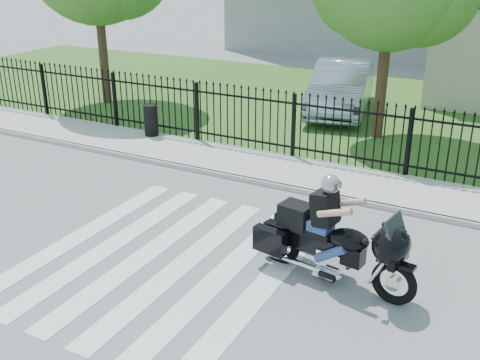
% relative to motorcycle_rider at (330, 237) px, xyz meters
% --- Properties ---
extents(ground, '(120.00, 120.00, 0.00)m').
position_rel_motorcycle_rider_xyz_m(ground, '(-2.86, -0.77, -0.80)').
color(ground, slate).
rests_on(ground, ground).
extents(crosswalk, '(5.00, 5.50, 0.01)m').
position_rel_motorcycle_rider_xyz_m(crosswalk, '(-2.86, -0.77, -0.79)').
color(crosswalk, silver).
rests_on(crosswalk, ground).
extents(sidewalk, '(40.00, 2.00, 0.12)m').
position_rel_motorcycle_rider_xyz_m(sidewalk, '(-2.86, 4.23, -0.74)').
color(sidewalk, '#ADAAA3').
rests_on(sidewalk, ground).
extents(curb, '(40.00, 0.12, 0.12)m').
position_rel_motorcycle_rider_xyz_m(curb, '(-2.86, 3.23, -0.74)').
color(curb, '#ADAAA3').
rests_on(curb, ground).
extents(grass_strip, '(40.00, 12.00, 0.02)m').
position_rel_motorcycle_rider_xyz_m(grass_strip, '(-2.86, 11.23, -0.79)').
color(grass_strip, '#2C561D').
rests_on(grass_strip, ground).
extents(iron_fence, '(26.00, 0.04, 1.80)m').
position_rel_motorcycle_rider_xyz_m(iron_fence, '(-2.86, 5.23, 0.11)').
color(iron_fence, black).
rests_on(iron_fence, ground).
extents(motorcycle_rider, '(2.93, 1.26, 1.95)m').
position_rel_motorcycle_rider_xyz_m(motorcycle_rider, '(0.00, 0.00, 0.00)').
color(motorcycle_rider, black).
rests_on(motorcycle_rider, ground).
extents(parked_car, '(2.78, 5.48, 1.72)m').
position_rel_motorcycle_rider_xyz_m(parked_car, '(-3.27, 10.47, 0.08)').
color(parked_car, '#8B97AF').
rests_on(parked_car, grass_strip).
extents(litter_bin, '(0.51, 0.51, 0.92)m').
position_rel_motorcycle_rider_xyz_m(litter_bin, '(-7.29, 4.93, -0.22)').
color(litter_bin, black).
rests_on(litter_bin, sidewalk).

